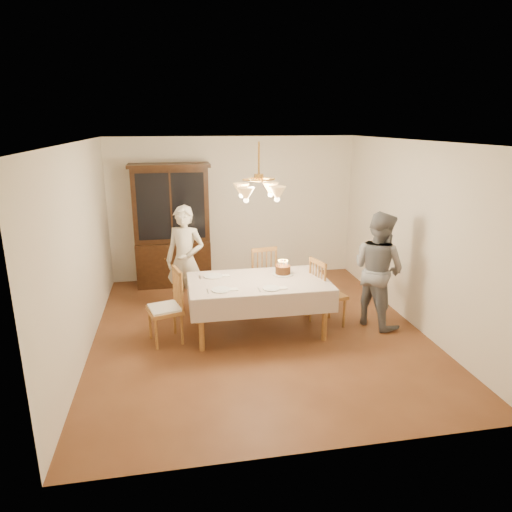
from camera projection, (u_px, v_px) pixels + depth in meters
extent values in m
plane|color=#5C311A|center=(259.00, 331.00, 6.43)|extent=(5.00, 5.00, 0.00)
plane|color=white|center=(259.00, 142.00, 5.70)|extent=(5.00, 5.00, 0.00)
plane|color=silver|center=(234.00, 209.00, 8.42)|extent=(4.50, 0.00, 4.50)
plane|color=silver|center=(316.00, 318.00, 3.70)|extent=(4.50, 0.00, 4.50)
plane|color=silver|center=(81.00, 250.00, 5.67)|extent=(0.00, 5.00, 5.00)
plane|color=silver|center=(415.00, 235.00, 6.45)|extent=(0.00, 5.00, 5.00)
cube|color=#905C2A|center=(259.00, 283.00, 6.22)|extent=(1.80, 1.00, 0.04)
cube|color=beige|center=(259.00, 281.00, 6.21)|extent=(1.90, 1.10, 0.01)
cylinder|color=#905C2A|center=(201.00, 325.00, 5.79)|extent=(0.07, 0.07, 0.71)
cylinder|color=#905C2A|center=(325.00, 316.00, 6.07)|extent=(0.07, 0.07, 0.71)
cylinder|color=#905C2A|center=(197.00, 301.00, 6.58)|extent=(0.07, 0.07, 0.71)
cylinder|color=#905C2A|center=(307.00, 293.00, 6.87)|extent=(0.07, 0.07, 0.71)
cube|color=black|center=(174.00, 263.00, 8.22)|extent=(1.30, 0.50, 0.80)
cube|color=black|center=(171.00, 205.00, 7.98)|extent=(1.30, 0.40, 1.30)
cube|color=black|center=(171.00, 207.00, 7.79)|extent=(1.14, 0.01, 1.14)
cube|color=black|center=(169.00, 165.00, 7.74)|extent=(1.38, 0.54, 0.06)
cube|color=#905C2A|center=(260.00, 278.00, 7.26)|extent=(0.49, 0.48, 0.05)
cube|color=#905C2A|center=(264.00, 250.00, 6.94)|extent=(0.40, 0.09, 0.06)
cylinder|color=#905C2A|center=(267.00, 287.00, 7.54)|extent=(0.04, 0.04, 0.43)
cylinder|color=#905C2A|center=(246.00, 289.00, 7.43)|extent=(0.04, 0.04, 0.43)
cylinder|color=#905C2A|center=(274.00, 294.00, 7.23)|extent=(0.04, 0.04, 0.43)
cylinder|color=#905C2A|center=(253.00, 297.00, 7.12)|extent=(0.04, 0.04, 0.43)
cube|color=#905C2A|center=(165.00, 310.00, 6.01)|extent=(0.52, 0.53, 0.05)
cube|color=#905C2A|center=(177.00, 271.00, 5.94)|extent=(0.14, 0.40, 0.06)
cylinder|color=#905C2A|center=(150.00, 324.00, 6.16)|extent=(0.04, 0.04, 0.43)
cylinder|color=#905C2A|center=(156.00, 334.00, 5.85)|extent=(0.04, 0.04, 0.43)
cylinder|color=#905C2A|center=(175.00, 319.00, 6.30)|extent=(0.04, 0.04, 0.43)
cylinder|color=#905C2A|center=(182.00, 329.00, 5.99)|extent=(0.04, 0.04, 0.43)
cube|color=silver|center=(165.00, 308.00, 6.00)|extent=(0.47, 0.48, 0.03)
cube|color=#905C2A|center=(328.00, 295.00, 6.53)|extent=(0.52, 0.53, 0.05)
cube|color=#905C2A|center=(318.00, 262.00, 6.31)|extent=(0.14, 0.40, 0.06)
cylinder|color=#905C2A|center=(344.00, 313.00, 6.51)|extent=(0.04, 0.04, 0.43)
cylinder|color=#905C2A|center=(330.00, 304.00, 6.82)|extent=(0.04, 0.04, 0.43)
cylinder|color=#905C2A|center=(324.00, 317.00, 6.37)|extent=(0.04, 0.04, 0.43)
cylinder|color=#905C2A|center=(310.00, 308.00, 6.68)|extent=(0.04, 0.04, 0.43)
imported|color=beige|center=(185.00, 261.00, 6.84)|extent=(0.72, 0.62, 1.67)
imported|color=slate|center=(378.00, 269.00, 6.46)|extent=(0.93, 1.00, 1.66)
cylinder|color=white|center=(283.00, 274.00, 6.46)|extent=(0.30, 0.30, 0.01)
cylinder|color=#3A1E0D|center=(283.00, 270.00, 6.44)|extent=(0.21, 0.21, 0.12)
cylinder|color=#598CD8|center=(287.00, 263.00, 6.43)|extent=(0.01, 0.01, 0.07)
sphere|color=#FFB23F|center=(287.00, 260.00, 6.42)|extent=(0.01, 0.01, 0.01)
cylinder|color=pink|center=(287.00, 263.00, 6.45)|extent=(0.01, 0.01, 0.07)
sphere|color=#FFB23F|center=(287.00, 260.00, 6.44)|extent=(0.01, 0.01, 0.01)
cylinder|color=#EACC66|center=(285.00, 262.00, 6.47)|extent=(0.01, 0.01, 0.07)
sphere|color=#FFB23F|center=(285.00, 260.00, 6.46)|extent=(0.01, 0.01, 0.01)
cylinder|color=#598CD8|center=(284.00, 262.00, 6.48)|extent=(0.01, 0.01, 0.07)
sphere|color=#FFB23F|center=(284.00, 259.00, 6.47)|extent=(0.01, 0.01, 0.01)
cylinder|color=pink|center=(282.00, 262.00, 6.48)|extent=(0.01, 0.01, 0.07)
sphere|color=#FFB23F|center=(282.00, 259.00, 6.47)|extent=(0.01, 0.01, 0.01)
cylinder|color=#EACC66|center=(280.00, 262.00, 6.47)|extent=(0.01, 0.01, 0.07)
sphere|color=#FFB23F|center=(280.00, 260.00, 6.46)|extent=(0.01, 0.01, 0.01)
cylinder|color=#598CD8|center=(279.00, 263.00, 6.45)|extent=(0.01, 0.01, 0.07)
sphere|color=#FFB23F|center=(279.00, 260.00, 6.44)|extent=(0.01, 0.01, 0.01)
cylinder|color=pink|center=(278.00, 263.00, 6.43)|extent=(0.01, 0.01, 0.07)
sphere|color=#FFB23F|center=(279.00, 260.00, 6.42)|extent=(0.01, 0.01, 0.01)
cylinder|color=#EACC66|center=(279.00, 264.00, 6.41)|extent=(0.01, 0.01, 0.07)
sphere|color=#FFB23F|center=(279.00, 261.00, 6.40)|extent=(0.01, 0.01, 0.01)
cylinder|color=#598CD8|center=(279.00, 264.00, 6.39)|extent=(0.01, 0.01, 0.07)
sphere|color=#FFB23F|center=(279.00, 261.00, 6.37)|extent=(0.01, 0.01, 0.01)
cylinder|color=pink|center=(281.00, 264.00, 6.37)|extent=(0.01, 0.01, 0.07)
sphere|color=#FFB23F|center=(281.00, 262.00, 6.36)|extent=(0.01, 0.01, 0.01)
cylinder|color=#EACC66|center=(282.00, 265.00, 6.36)|extent=(0.01, 0.01, 0.07)
sphere|color=#FFB23F|center=(282.00, 262.00, 6.35)|extent=(0.01, 0.01, 0.01)
cylinder|color=#598CD8|center=(284.00, 265.00, 6.36)|extent=(0.01, 0.01, 0.07)
sphere|color=#FFB23F|center=(284.00, 262.00, 6.35)|extent=(0.01, 0.01, 0.01)
cylinder|color=pink|center=(286.00, 264.00, 6.37)|extent=(0.01, 0.01, 0.07)
sphere|color=#FFB23F|center=(286.00, 262.00, 6.36)|extent=(0.01, 0.01, 0.01)
cylinder|color=#EACC66|center=(287.00, 264.00, 6.38)|extent=(0.01, 0.01, 0.07)
sphere|color=#FFB23F|center=(287.00, 261.00, 6.37)|extent=(0.01, 0.01, 0.01)
cylinder|color=#598CD8|center=(287.00, 264.00, 6.41)|extent=(0.01, 0.01, 0.07)
sphere|color=#FFB23F|center=(287.00, 261.00, 6.39)|extent=(0.01, 0.01, 0.01)
cylinder|color=white|center=(221.00, 290.00, 5.85)|extent=(0.25, 0.25, 0.02)
cube|color=silver|center=(208.00, 291.00, 5.82)|extent=(0.01, 0.16, 0.01)
cube|color=silver|center=(234.00, 289.00, 5.88)|extent=(0.10, 0.10, 0.01)
cylinder|color=white|center=(271.00, 288.00, 5.90)|extent=(0.23, 0.23, 0.02)
cube|color=silver|center=(259.00, 289.00, 5.87)|extent=(0.01, 0.16, 0.01)
cube|color=silver|center=(283.00, 288.00, 5.93)|extent=(0.10, 0.10, 0.01)
cylinder|color=white|center=(213.00, 276.00, 6.37)|extent=(0.27, 0.27, 0.02)
cube|color=silver|center=(200.00, 277.00, 6.34)|extent=(0.01, 0.16, 0.01)
cube|color=silver|center=(226.00, 275.00, 6.41)|extent=(0.10, 0.10, 0.01)
cylinder|color=#BF8C3F|center=(259.00, 158.00, 5.75)|extent=(0.02, 0.02, 0.40)
cylinder|color=#BF8C3F|center=(259.00, 178.00, 5.82)|extent=(0.12, 0.12, 0.10)
cone|color=#D8994C|center=(271.00, 189.00, 6.09)|extent=(0.22, 0.22, 0.18)
sphere|color=#FFD899|center=(271.00, 195.00, 6.11)|extent=(0.07, 0.07, 0.07)
cone|color=#D8994C|center=(241.00, 190.00, 6.03)|extent=(0.22, 0.22, 0.18)
sphere|color=#FFD899|center=(241.00, 195.00, 6.05)|extent=(0.07, 0.07, 0.07)
cone|color=#D8994C|center=(246.00, 195.00, 5.65)|extent=(0.22, 0.22, 0.18)
sphere|color=#FFD899|center=(246.00, 200.00, 5.67)|extent=(0.07, 0.07, 0.07)
cone|color=#D8994C|center=(277.00, 194.00, 5.72)|extent=(0.22, 0.22, 0.18)
sphere|color=#FFD899|center=(277.00, 199.00, 5.74)|extent=(0.07, 0.07, 0.07)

